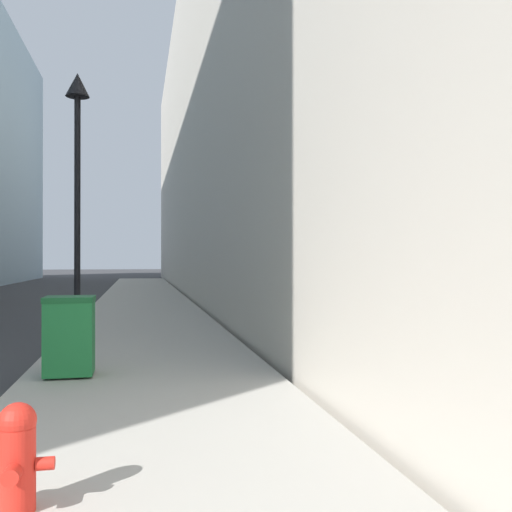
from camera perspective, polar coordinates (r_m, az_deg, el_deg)
sidewalk_right at (r=20.19m, az=-11.07°, el=-5.31°), size 3.71×60.00×0.15m
building_right_stone at (r=30.04m, az=4.55°, el=12.77°), size 12.00×60.00×17.26m
fire_hydrant at (r=4.35m, az=-22.78°, el=-17.84°), size 0.48×0.36×0.73m
trash_bin at (r=8.73m, az=-18.15°, el=-7.54°), size 0.70×0.62×1.15m
lamppost at (r=12.68m, az=-17.43°, el=9.87°), size 0.49×0.49×5.59m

